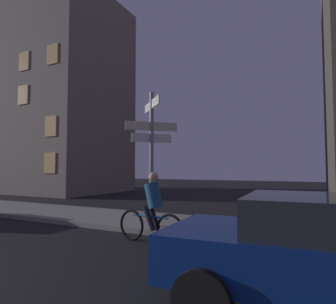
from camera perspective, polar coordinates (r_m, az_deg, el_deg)
sidewalk_kerb at (r=9.37m, az=-6.50°, el=-13.19°), size 40.00×2.64×0.14m
signpost at (r=7.95m, az=-3.24°, el=1.37°), size 1.07×1.07×3.66m
car_far_trailing at (r=3.98m, az=29.62°, el=-16.53°), size 3.97×2.06×1.37m
cyclist at (r=6.65m, az=-3.23°, el=-11.39°), size 1.81×0.38×1.61m
building_left_block at (r=24.85m, az=-23.47°, el=9.10°), size 12.64×7.05×13.77m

